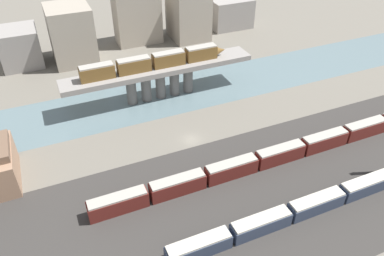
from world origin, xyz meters
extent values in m
plane|color=#666056|center=(0.00, 0.00, 0.00)|extent=(400.00, 400.00, 0.00)
cube|color=#33302D|center=(0.00, -24.00, 0.00)|extent=(280.00, 42.00, 0.01)
cube|color=slate|center=(0.00, 23.10, 0.00)|extent=(320.00, 22.13, 0.01)
cube|color=gray|center=(0.00, 23.10, 9.10)|extent=(56.32, 7.62, 1.50)
cylinder|color=slate|center=(-8.85, 23.10, 4.18)|extent=(2.88, 2.88, 8.35)
cylinder|color=slate|center=(-4.43, 23.10, 4.18)|extent=(2.88, 2.88, 8.35)
cylinder|color=slate|center=(0.00, 23.10, 4.18)|extent=(2.88, 2.88, 8.35)
cylinder|color=slate|center=(4.43, 23.10, 4.18)|extent=(2.88, 2.88, 8.35)
cylinder|color=slate|center=(8.85, 23.10, 4.18)|extent=(2.88, 2.88, 8.35)
cube|color=brown|center=(-17.63, 23.10, 11.68)|extent=(9.33, 3.08, 3.66)
cube|color=#9E998E|center=(-17.63, 23.10, 13.71)|extent=(8.96, 2.83, 0.40)
cube|color=brown|center=(-7.39, 23.10, 11.68)|extent=(9.33, 3.08, 3.66)
cube|color=#9E998E|center=(-7.39, 23.10, 13.71)|extent=(8.96, 2.83, 0.40)
cube|color=brown|center=(2.86, 23.10, 11.68)|extent=(9.33, 3.08, 3.66)
cube|color=#9E998E|center=(2.86, 23.10, 13.71)|extent=(8.96, 2.83, 0.40)
cube|color=brown|center=(13.10, 23.10, 11.68)|extent=(9.33, 3.08, 3.66)
cube|color=#9E998E|center=(13.10, 23.10, 13.71)|extent=(8.96, 2.83, 0.40)
cone|color=brown|center=(19.40, 23.10, 11.50)|extent=(3.27, 2.77, 2.77)
cube|color=#2D384C|center=(-12.17, -31.64, 1.53)|extent=(12.37, 3.02, 3.07)
cube|color=#B7B2A3|center=(-12.17, -31.64, 3.27)|extent=(11.87, 2.78, 0.40)
cube|color=#2D384C|center=(0.89, -31.64, 1.53)|extent=(12.37, 3.02, 3.07)
cube|color=#B7B2A3|center=(0.89, -31.64, 3.27)|extent=(11.87, 2.78, 0.40)
cube|color=#2D384C|center=(13.95, -31.64, 1.53)|extent=(12.37, 3.02, 3.07)
cube|color=#B7B2A3|center=(13.95, -31.64, 3.27)|extent=(11.87, 2.78, 0.40)
cube|color=#2D384C|center=(27.01, -31.64, 1.53)|extent=(12.37, 3.02, 3.07)
cube|color=#B7B2A3|center=(27.01, -31.64, 3.27)|extent=(11.87, 2.78, 0.40)
cube|color=#5B1E19|center=(-22.95, -15.90, 1.81)|extent=(12.28, 2.97, 3.62)
cube|color=#9E998E|center=(-22.95, -15.90, 3.82)|extent=(11.79, 2.73, 0.40)
cube|color=#5B1E19|center=(-10.01, -15.90, 1.81)|extent=(12.28, 2.97, 3.62)
cube|color=#9E998E|center=(-10.01, -15.90, 3.82)|extent=(11.79, 2.73, 0.40)
cube|color=#5B1E19|center=(2.92, -15.90, 1.81)|extent=(12.28, 2.97, 3.62)
cube|color=#9E998E|center=(2.92, -15.90, 3.82)|extent=(11.79, 2.73, 0.40)
cube|color=#5B1E19|center=(15.86, -15.90, 1.81)|extent=(12.28, 2.97, 3.62)
cube|color=#9E998E|center=(15.86, -15.90, 3.82)|extent=(11.79, 2.73, 0.40)
cube|color=#5B1E19|center=(28.79, -15.90, 1.81)|extent=(12.28, 2.97, 3.62)
cube|color=#9E998E|center=(28.79, -15.90, 3.82)|extent=(11.79, 2.73, 0.40)
cube|color=#5B1E19|center=(41.73, -15.90, 1.81)|extent=(12.28, 2.97, 3.62)
cube|color=#9E998E|center=(41.73, -15.90, 3.82)|extent=(11.79, 2.73, 0.40)
cube|color=gray|center=(-36.42, 62.59, 6.36)|extent=(12.90, 13.81, 12.72)
cube|color=gray|center=(-19.28, 58.57, 9.62)|extent=(14.12, 15.47, 19.25)
cube|color=gray|center=(5.98, 65.28, 11.98)|extent=(16.79, 9.48, 23.95)
cube|color=gray|center=(25.44, 61.99, 10.09)|extent=(13.48, 15.30, 20.18)
cube|color=gray|center=(45.85, 65.18, 5.87)|extent=(16.97, 10.91, 11.74)
camera|label=1|loc=(-29.88, -69.56, 58.75)|focal=35.00mm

